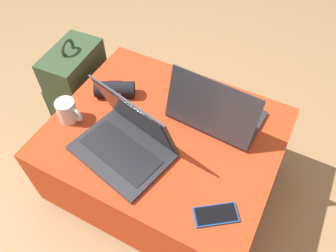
% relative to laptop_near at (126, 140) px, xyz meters
% --- Properties ---
extents(ground_plane, '(14.00, 14.00, 0.00)m').
position_rel_laptop_near_xyz_m(ground_plane, '(0.09, 0.14, -0.46)').
color(ground_plane, tan).
extents(ottoman, '(0.92, 0.75, 0.41)m').
position_rel_laptop_near_xyz_m(ottoman, '(0.09, 0.14, -0.26)').
color(ottoman, maroon).
rests_on(ottoman, ground_plane).
extents(laptop_near, '(0.41, 0.34, 0.26)m').
position_rel_laptop_near_xyz_m(laptop_near, '(0.00, 0.00, 0.00)').
color(laptop_near, '#333338').
rests_on(laptop_near, ottoman).
extents(laptop_far, '(0.38, 0.26, 0.24)m').
position_rel_laptop_near_xyz_m(laptop_far, '(0.24, 0.29, -0.00)').
color(laptop_far, '#333338').
rests_on(laptop_far, ottoman).
extents(cell_phone, '(0.16, 0.15, 0.01)m').
position_rel_laptop_near_xyz_m(cell_phone, '(0.41, -0.10, -0.05)').
color(cell_phone, '#1E4C9E').
rests_on(cell_phone, ottoman).
extents(backpack, '(0.26, 0.32, 0.53)m').
position_rel_laptop_near_xyz_m(backpack, '(-0.53, 0.31, -0.24)').
color(backpack, '#385133').
rests_on(backpack, ground_plane).
extents(wrist_brace, '(0.19, 0.14, 0.07)m').
position_rel_laptop_near_xyz_m(wrist_brace, '(-0.20, 0.22, -0.02)').
color(wrist_brace, black).
rests_on(wrist_brace, ottoman).
extents(coffee_mug, '(0.12, 0.08, 0.10)m').
position_rel_laptop_near_xyz_m(coffee_mug, '(-0.29, 0.02, -0.01)').
color(coffee_mug, white).
rests_on(coffee_mug, ottoman).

